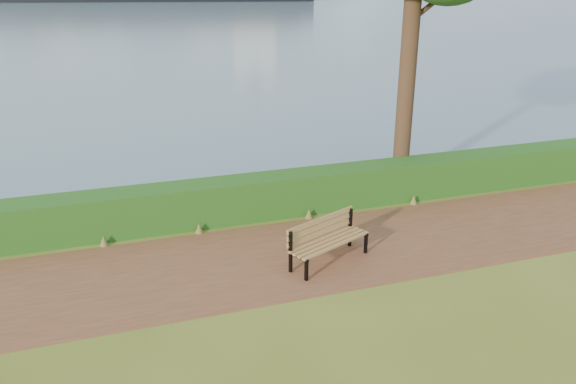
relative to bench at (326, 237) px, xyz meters
name	(u,v)px	position (x,y,z in m)	size (l,w,h in m)	color
ground	(270,266)	(-1.17, 0.12, -0.54)	(140.00, 140.00, 0.00)	#545F1B
path	(266,260)	(-1.17, 0.42, -0.53)	(40.00, 3.40, 0.01)	brown
hedge	(239,199)	(-1.17, 2.72, -0.04)	(32.00, 0.85, 1.00)	#144513
bench	(326,237)	(0.00, 0.00, 0.00)	(1.92, 1.24, 0.94)	black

